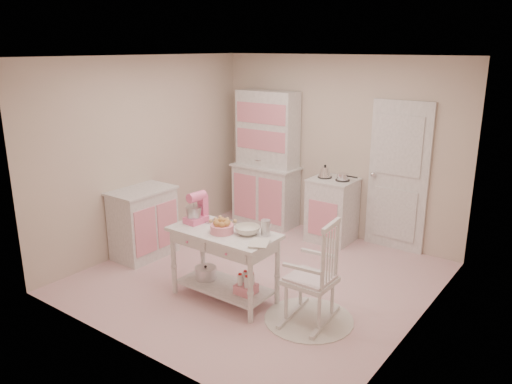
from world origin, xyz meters
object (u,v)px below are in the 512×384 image
(rocking_chair, at_px, (310,271))
(bread_basket, at_px, (222,229))
(hutch, at_px, (266,159))
(base_cabinet, at_px, (143,223))
(work_table, at_px, (224,265))
(stove, at_px, (332,210))
(stand_mixer, at_px, (196,208))

(rocking_chair, height_order, bread_basket, rocking_chair)
(hutch, xyz_separation_m, base_cabinet, (-0.55, -2.02, -0.58))
(work_table, bearing_deg, stove, 86.86)
(hutch, bearing_deg, stove, -2.39)
(stove, relative_size, base_cabinet, 1.00)
(hutch, height_order, work_table, hutch)
(rocking_chair, relative_size, bread_basket, 4.40)
(hutch, bearing_deg, stand_mixer, -73.97)
(rocking_chair, bearing_deg, hutch, 127.81)
(base_cabinet, distance_m, rocking_chair, 2.62)
(stove, xyz_separation_m, stand_mixer, (-0.54, -2.23, 0.51))
(stove, bearing_deg, rocking_chair, -67.48)
(hutch, bearing_deg, bread_basket, -65.03)
(rocking_chair, bearing_deg, stove, 106.38)
(hutch, height_order, stand_mixer, hutch)
(base_cabinet, height_order, rocking_chair, rocking_chair)
(stove, xyz_separation_m, rocking_chair, (0.87, -2.10, 0.09))
(bread_basket, bearing_deg, rocking_chair, 11.96)
(work_table, relative_size, bread_basket, 4.80)
(work_table, bearing_deg, hutch, 115.04)
(base_cabinet, xyz_separation_m, stand_mixer, (1.21, -0.26, 0.51))
(stove, bearing_deg, stand_mixer, -103.68)
(bread_basket, bearing_deg, stove, 87.42)
(stove, xyz_separation_m, work_table, (-0.12, -2.25, -0.06))
(work_table, bearing_deg, stand_mixer, 177.27)
(base_cabinet, height_order, work_table, base_cabinet)
(hutch, relative_size, work_table, 1.73)
(rocking_chair, height_order, stand_mixer, stand_mixer)
(hutch, height_order, stove, hutch)
(stove, relative_size, stand_mixer, 2.71)
(work_table, xyz_separation_m, bread_basket, (0.02, -0.05, 0.45))
(hutch, relative_size, stove, 2.26)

